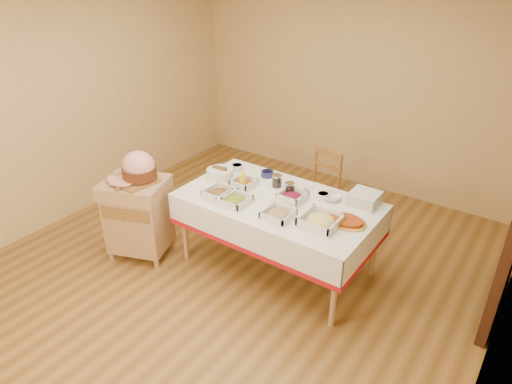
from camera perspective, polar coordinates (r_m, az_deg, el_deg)
room_shell at (r=3.91m, az=-3.15°, el=5.47°), size 5.00×5.00×5.00m
dining_table at (r=4.29m, az=2.73°, el=-2.85°), size 1.82×1.02×0.76m
butcher_cart at (r=4.69m, az=-14.54°, el=-2.63°), size 0.73×0.67×0.84m
dining_chair at (r=5.07m, az=7.78°, el=0.30°), size 0.48×0.46×0.90m
ham_on_board at (r=4.46m, az=-14.54°, el=2.82°), size 0.46×0.44×0.30m
serving_dish_a at (r=4.25m, az=-4.59°, el=-0.17°), size 0.26×0.26×0.11m
serving_dish_b at (r=4.13m, az=-2.70°, el=-1.02°), size 0.25×0.25×0.10m
serving_dish_c at (r=3.92m, az=2.79°, el=-2.81°), size 0.24×0.24×0.10m
serving_dish_d at (r=3.85m, az=8.07°, el=-3.54°), size 0.31×0.31×0.12m
serving_dish_e at (r=4.44m, az=-1.55°, el=1.16°), size 0.22×0.21×0.10m
serving_dish_f at (r=4.20m, az=4.57°, el=-0.55°), size 0.24×0.23×0.11m
small_bowl_left at (r=4.77m, az=-2.37°, el=3.15°), size 0.12×0.12×0.06m
small_bowl_mid at (r=4.63m, az=1.44°, el=2.34°), size 0.13×0.13×0.06m
small_bowl_right at (r=4.24m, az=8.38°, el=-0.49°), size 0.12×0.12×0.06m
bowl_white_imported at (r=4.39m, az=5.22°, el=0.55°), size 0.22×0.22×0.04m
bowl_small_imported at (r=4.25m, az=9.52°, el=-0.63°), size 0.21×0.21×0.05m
preserve_jar_left at (r=4.42m, az=2.62°, el=1.34°), size 0.10×0.10×0.12m
preserve_jar_right at (r=4.29m, az=4.23°, el=0.39°), size 0.09×0.09×0.12m
mustard_bottle at (r=4.38m, az=-1.68°, el=1.53°), size 0.06×0.06×0.19m
bread_basket at (r=4.60m, az=-4.55°, el=2.33°), size 0.27×0.27×0.12m
plate_stack at (r=4.23m, az=13.41°, el=-0.77°), size 0.26×0.26×0.11m
brass_platter at (r=3.91m, az=11.20°, el=-3.60°), size 0.34×0.24×0.04m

